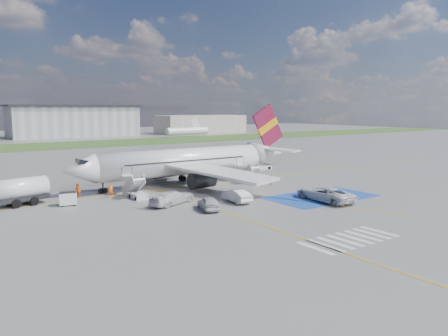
{
  "coord_description": "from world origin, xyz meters",
  "views": [
    {
      "loc": [
        -31.53,
        -41.49,
        11.2
      ],
      "look_at": [
        0.75,
        4.36,
        3.5
      ],
      "focal_mm": 35.0,
      "sensor_mm": 36.0,
      "label": 1
    }
  ],
  "objects_px": {
    "gpu_cart": "(68,199)",
    "van_white_b": "(173,195)",
    "car_silver_a": "(209,203)",
    "van_white_a": "(325,191)",
    "car_silver_b": "(236,196)",
    "fuel_tanker": "(6,196)",
    "belt_loader": "(260,167)",
    "airliner": "(191,161)"
  },
  "relations": [
    {
      "from": "gpu_cart",
      "to": "van_white_b",
      "type": "bearing_deg",
      "value": -18.89
    },
    {
      "from": "car_silver_a",
      "to": "van_white_a",
      "type": "distance_m",
      "value": 14.79
    },
    {
      "from": "car_silver_b",
      "to": "van_white_a",
      "type": "relative_size",
      "value": 0.76
    },
    {
      "from": "fuel_tanker",
      "to": "car_silver_b",
      "type": "height_order",
      "value": "fuel_tanker"
    },
    {
      "from": "belt_loader",
      "to": "van_white_a",
      "type": "bearing_deg",
      "value": -98.25
    },
    {
      "from": "airliner",
      "to": "car_silver_b",
      "type": "distance_m",
      "value": 14.68
    },
    {
      "from": "airliner",
      "to": "car_silver_b",
      "type": "height_order",
      "value": "airliner"
    },
    {
      "from": "fuel_tanker",
      "to": "belt_loader",
      "type": "bearing_deg",
      "value": -1.19
    },
    {
      "from": "gpu_cart",
      "to": "van_white_a",
      "type": "relative_size",
      "value": 0.34
    },
    {
      "from": "gpu_cart",
      "to": "car_silver_b",
      "type": "relative_size",
      "value": 0.44
    },
    {
      "from": "van_white_b",
      "to": "car_silver_a",
      "type": "bearing_deg",
      "value": 176.88
    },
    {
      "from": "van_white_a",
      "to": "airliner",
      "type": "bearing_deg",
      "value": -66.63
    },
    {
      "from": "gpu_cart",
      "to": "belt_loader",
      "type": "relative_size",
      "value": 0.43
    },
    {
      "from": "gpu_cart",
      "to": "car_silver_b",
      "type": "bearing_deg",
      "value": -17.47
    },
    {
      "from": "fuel_tanker",
      "to": "car_silver_a",
      "type": "bearing_deg",
      "value": -48.89
    },
    {
      "from": "airliner",
      "to": "car_silver_a",
      "type": "distance_m",
      "value": 17.5
    },
    {
      "from": "airliner",
      "to": "van_white_b",
      "type": "relative_size",
      "value": 7.0
    },
    {
      "from": "airliner",
      "to": "car_silver_a",
      "type": "bearing_deg",
      "value": -114.44
    },
    {
      "from": "fuel_tanker",
      "to": "van_white_b",
      "type": "relative_size",
      "value": 1.84
    },
    {
      "from": "fuel_tanker",
      "to": "gpu_cart",
      "type": "relative_size",
      "value": 4.55
    },
    {
      "from": "belt_loader",
      "to": "van_white_b",
      "type": "bearing_deg",
      "value": -133.11
    },
    {
      "from": "fuel_tanker",
      "to": "van_white_a",
      "type": "distance_m",
      "value": 37.17
    },
    {
      "from": "fuel_tanker",
      "to": "van_white_a",
      "type": "height_order",
      "value": "fuel_tanker"
    },
    {
      "from": "car_silver_a",
      "to": "van_white_a",
      "type": "bearing_deg",
      "value": -177.66
    },
    {
      "from": "fuel_tanker",
      "to": "van_white_b",
      "type": "distance_m",
      "value": 18.76
    },
    {
      "from": "belt_loader",
      "to": "car_silver_a",
      "type": "relative_size",
      "value": 1.12
    },
    {
      "from": "gpu_cart",
      "to": "van_white_a",
      "type": "bearing_deg",
      "value": -18.09
    },
    {
      "from": "van_white_b",
      "to": "airliner",
      "type": "bearing_deg",
      "value": -62.93
    },
    {
      "from": "gpu_cart",
      "to": "van_white_a",
      "type": "xyz_separation_m",
      "value": [
        26.34,
        -15.32,
        0.46
      ]
    },
    {
      "from": "belt_loader",
      "to": "car_silver_a",
      "type": "xyz_separation_m",
      "value": [
        -25.48,
        -21.75,
        0.4
      ]
    },
    {
      "from": "gpu_cart",
      "to": "car_silver_a",
      "type": "height_order",
      "value": "gpu_cart"
    },
    {
      "from": "van_white_b",
      "to": "car_silver_b",
      "type": "bearing_deg",
      "value": -140.49
    },
    {
      "from": "belt_loader",
      "to": "car_silver_b",
      "type": "distance_m",
      "value": 28.85
    },
    {
      "from": "gpu_cart",
      "to": "van_white_b",
      "type": "height_order",
      "value": "van_white_b"
    },
    {
      "from": "car_silver_a",
      "to": "van_white_a",
      "type": "xyz_separation_m",
      "value": [
        14.19,
        -4.14,
        0.43
      ]
    },
    {
      "from": "car_silver_a",
      "to": "van_white_a",
      "type": "relative_size",
      "value": 0.7
    },
    {
      "from": "van_white_a",
      "to": "van_white_b",
      "type": "height_order",
      "value": "van_white_a"
    },
    {
      "from": "van_white_a",
      "to": "fuel_tanker",
      "type": "bearing_deg",
      "value": -25.49
    },
    {
      "from": "belt_loader",
      "to": "fuel_tanker",
      "type": "bearing_deg",
      "value": -154.76
    },
    {
      "from": "belt_loader",
      "to": "airliner",
      "type": "bearing_deg",
      "value": -146.56
    },
    {
      "from": "belt_loader",
      "to": "car_silver_a",
      "type": "bearing_deg",
      "value": -124.2
    },
    {
      "from": "car_silver_a",
      "to": "car_silver_b",
      "type": "distance_m",
      "value": 5.18
    }
  ]
}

